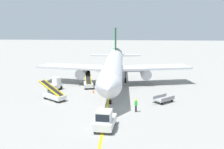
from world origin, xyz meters
TOP-DOWN VIEW (x-y plane):
  - ground_plane at (0.00, 0.00)m, footprint 300.00×300.00m
  - taxi_line_yellow at (-1.47, 5.00)m, footprint 3.33×79.95m
  - airliner at (-1.49, 13.94)m, footprint 28.59×35.30m
  - pushback_tug at (-0.83, -6.85)m, footprint 2.18×3.74m
  - baggage_tug_near_wing at (-10.85, 8.97)m, footprint 2.23×2.73m
  - belt_loader_forward_hold at (-9.40, 3.24)m, footprint 4.77×3.97m
  - belt_loader_aft_hold at (-5.72, 11.36)m, footprint 2.35×5.16m
  - baggage_cart_loaded at (6.42, 3.24)m, footprint 3.31×3.14m
  - ground_crew_marshaller at (2.47, -1.13)m, footprint 0.36×0.24m
  - safety_cone_nose_left at (-8.63, 18.83)m, footprint 0.36×0.36m
  - safety_cone_nose_right at (-4.28, 7.75)m, footprint 0.36×0.36m
  - safety_cone_wingtip_left at (-8.11, 17.76)m, footprint 0.36×0.36m

SIDE VIEW (x-z plane):
  - ground_plane at x=0.00m, z-range 0.00..0.00m
  - taxi_line_yellow at x=-1.47m, z-range 0.00..0.01m
  - safety_cone_nose_left at x=-8.63m, z-range 0.00..0.44m
  - safety_cone_nose_right at x=-4.28m, z-range 0.00..0.44m
  - safety_cone_wingtip_left at x=-8.11m, z-range 0.00..0.44m
  - baggage_cart_loaded at x=6.42m, z-range 0.00..0.94m
  - belt_loader_forward_hold at x=-9.40m, z-range -0.52..2.07m
  - belt_loader_aft_hold at x=-5.72m, z-range -0.52..2.07m
  - ground_crew_marshaller at x=2.47m, z-range 0.06..1.76m
  - baggage_tug_near_wing at x=-10.85m, z-range -0.12..1.98m
  - pushback_tug at x=-0.83m, z-range -0.11..2.09m
  - airliner at x=-1.49m, z-range -1.63..8.47m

